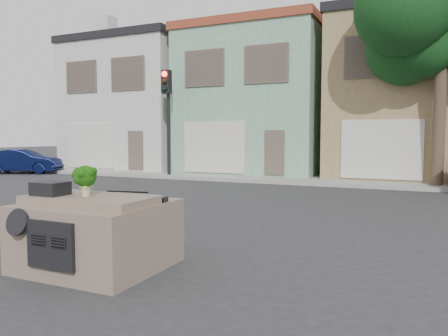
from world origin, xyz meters
The scene contains 12 objects.
ground_plane centered at (0.00, 0.00, 0.00)m, with size 120.00×120.00×0.00m, color #303033.
sidewalk centered at (0.00, 10.50, 0.07)m, with size 40.00×3.00×0.15m, color gray.
townhouse_white centered at (-11.00, 14.50, 3.77)m, with size 7.20×8.20×7.55m, color beige.
townhouse_mint centered at (-3.50, 14.50, 3.77)m, with size 7.20×8.20×7.55m, color #7DAC8D.
townhouse_tan centered at (4.00, 14.50, 3.77)m, with size 7.20×8.20×7.55m, color #977D53.
navy_sedan centered at (-14.83, 8.45, 0.00)m, with size 1.35×3.88×1.28m, color #091036.
traffic_signal centered at (-6.50, 9.50, 2.55)m, with size 0.40×0.40×5.10m, color black.
tree_near centered at (5.00, 9.80, 4.25)m, with size 4.40×4.00×8.50m, color #123B15.
car_dashboard centered at (0.00, -3.00, 0.56)m, with size 2.00×1.80×1.12m, color #786456.
instrument_hump centered at (-0.58, -3.35, 1.22)m, with size 0.48×0.38×0.20m, color black.
wiper_arm centered at (0.28, -2.62, 1.13)m, with size 0.70×0.03×0.02m, color black.
broccoli centered at (0.00, -3.24, 1.35)m, with size 0.38×0.38×0.47m, color #113908.
Camera 1 is at (4.47, -8.17, 2.01)m, focal length 35.00 mm.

